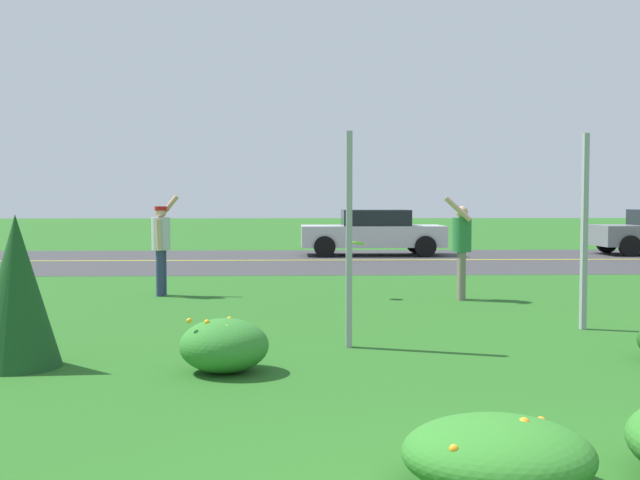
{
  "coord_description": "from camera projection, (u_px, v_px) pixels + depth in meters",
  "views": [
    {
      "loc": [
        -1.38,
        -3.48,
        1.78
      ],
      "look_at": [
        -0.97,
        8.17,
        1.17
      ],
      "focal_mm": 43.63,
      "sensor_mm": 36.0,
      "label": 1
    }
  ],
  "objects": [
    {
      "name": "car_silver_center_left",
      "position": [
        373.0,
        232.0,
        24.66
      ],
      "size": [
        4.5,
        2.0,
        1.45
      ],
      "color": "#B7BABF",
      "rests_on": "ground"
    },
    {
      "name": "person_thrower_red_cap_gray_shirt",
      "position": [
        161.0,
        241.0,
        14.29
      ],
      "size": [
        0.49,
        0.51,
        1.87
      ],
      "color": "#B2B2B7",
      "rests_on": "ground"
    },
    {
      "name": "evergreen_shrub_side",
      "position": [
        16.0,
        291.0,
        8.19
      ],
      "size": [
        0.91,
        0.91,
        1.63
      ],
      "primitive_type": "cone",
      "color": "#19471E",
      "rests_on": "ground"
    },
    {
      "name": "frisbee_lime",
      "position": [
        358.0,
        243.0,
        13.95
      ],
      "size": [
        0.26,
        0.26,
        0.09
      ],
      "color": "#8CD133"
    },
    {
      "name": "highway_center_stripe",
      "position": [
        340.0,
        260.0,
        22.64
      ],
      "size": [
        120.0,
        0.16,
        0.0
      ],
      "primitive_type": "cube",
      "color": "yellow",
      "rests_on": "ground"
    },
    {
      "name": "highway_strip",
      "position": [
        340.0,
        260.0,
        22.64
      ],
      "size": [
        120.0,
        8.99,
        0.01
      ],
      "primitive_type": "cube",
      "color": "#38383A",
      "rests_on": "ground"
    },
    {
      "name": "daylily_clump_mid_left",
      "position": [
        224.0,
        345.0,
        7.99
      ],
      "size": [
        0.92,
        0.88,
        0.59
      ],
      "color": "#337F2D",
      "rests_on": "ground"
    },
    {
      "name": "sign_post_near_path",
      "position": [
        349.0,
        240.0,
        9.29
      ],
      "size": [
        0.07,
        0.1,
        2.59
      ],
      "color": "#93969B",
      "rests_on": "ground"
    },
    {
      "name": "daylily_clump_mid_center",
      "position": [
        498.0,
        454.0,
        4.77
      ],
      "size": [
        1.19,
        1.07,
        0.44
      ],
      "color": "#2D7526",
      "rests_on": "ground"
    },
    {
      "name": "ground_plane",
      "position": [
        375.0,
        305.0,
        13.13
      ],
      "size": [
        120.0,
        120.0,
        0.0
      ],
      "primitive_type": "plane",
      "color": "#26601E"
    },
    {
      "name": "person_catcher_green_shirt",
      "position": [
        461.0,
        243.0,
        13.72
      ],
      "size": [
        0.52,
        0.51,
        1.84
      ],
      "color": "#287038",
      "rests_on": "ground"
    },
    {
      "name": "sign_post_by_roadside",
      "position": [
        584.0,
        232.0,
        10.58
      ],
      "size": [
        0.07,
        0.1,
        2.68
      ],
      "color": "#93969B",
      "rests_on": "ground"
    }
  ]
}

